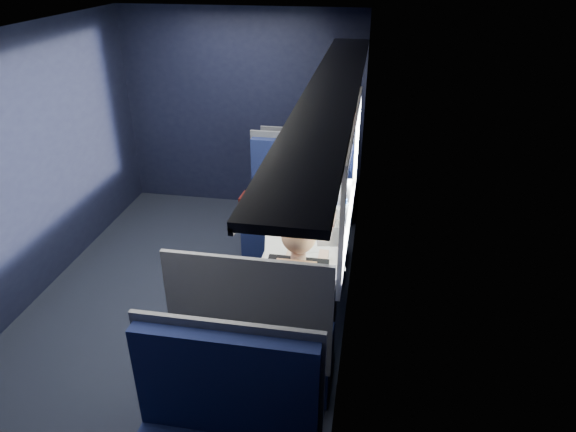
% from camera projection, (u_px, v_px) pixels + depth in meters
% --- Properties ---
extents(ground, '(2.80, 4.20, 0.01)m').
position_uv_depth(ground, '(191.00, 301.00, 4.66)').
color(ground, black).
extents(room_shell, '(3.00, 4.40, 2.40)m').
position_uv_depth(room_shell, '(176.00, 147.00, 3.96)').
color(room_shell, black).
rests_on(room_shell, ground).
extents(table, '(0.62, 1.00, 0.74)m').
position_uv_depth(table, '(304.00, 248.00, 4.19)').
color(table, '#54565E').
rests_on(table, ground).
extents(seat_bay_near, '(1.08, 0.62, 1.26)m').
position_uv_depth(seat_bay_near, '(296.00, 222.00, 5.09)').
color(seat_bay_near, '#0D1339').
rests_on(seat_bay_near, ground).
extents(seat_bay_far, '(1.04, 0.62, 1.26)m').
position_uv_depth(seat_bay_far, '(260.00, 341.00, 3.57)').
color(seat_bay_far, '#0D1339').
rests_on(seat_bay_far, ground).
extents(seat_row_front, '(1.04, 0.51, 1.16)m').
position_uv_depth(seat_row_front, '(310.00, 186.00, 5.90)').
color(seat_row_front, '#0D1339').
rests_on(seat_row_front, ground).
extents(man, '(0.53, 0.56, 1.32)m').
position_uv_depth(man, '(322.00, 205.00, 4.76)').
color(man, black).
rests_on(man, ground).
extents(woman, '(0.53, 0.56, 1.32)m').
position_uv_depth(woman, '(299.00, 294.00, 3.53)').
color(woman, black).
rests_on(woman, ground).
extents(papers, '(0.76, 0.97, 0.01)m').
position_uv_depth(papers, '(302.00, 241.00, 4.13)').
color(papers, white).
rests_on(papers, table).
extents(laptop, '(0.27, 0.33, 0.23)m').
position_uv_depth(laptop, '(337.00, 232.00, 4.15)').
color(laptop, silver).
rests_on(laptop, table).
extents(bottle_small, '(0.06, 0.06, 0.22)m').
position_uv_depth(bottle_small, '(345.00, 212.00, 4.37)').
color(bottle_small, silver).
rests_on(bottle_small, table).
extents(cup, '(0.07, 0.07, 0.09)m').
position_uv_depth(cup, '(336.00, 213.00, 4.48)').
color(cup, white).
rests_on(cup, table).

